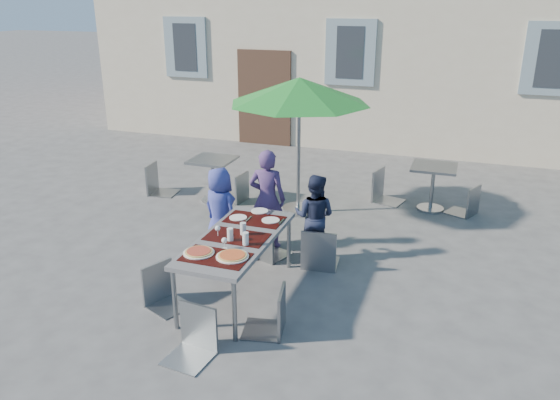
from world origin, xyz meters
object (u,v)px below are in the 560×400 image
at_px(chair_3, 161,262).
at_px(patio_umbrella, 299,92).
at_px(chair_4, 272,285).
at_px(chair_1, 265,217).
at_px(cafe_table_0, 213,172).
at_px(pizza_near_left, 199,252).
at_px(chair_0, 228,221).
at_px(dining_table, 237,241).
at_px(bg_chair_r_0, 237,170).
at_px(child_1, 267,199).
at_px(cafe_table_1, 433,180).
at_px(chair_2, 320,225).
at_px(pizza_near_right, 232,256).
at_px(child_0, 220,210).
at_px(bg_chair_l_0, 156,161).
at_px(child_2, 315,217).
at_px(bg_chair_r_1, 470,183).
at_px(bg_chair_l_1, 385,167).
at_px(chair_5, 191,304).

xyz_separation_m(chair_3, patio_umbrella, (0.59, 3.25, 1.42)).
bearing_deg(chair_4, chair_1, 112.96).
bearing_deg(chair_3, cafe_table_0, 106.15).
relative_size(pizza_near_left, chair_1, 0.33).
bearing_deg(cafe_table_0, pizza_near_left, -66.31).
distance_m(pizza_near_left, chair_0, 1.47).
bearing_deg(chair_1, patio_umbrella, 93.01).
relative_size(dining_table, bg_chair_r_0, 1.95).
distance_m(child_1, cafe_table_1, 3.02).
bearing_deg(chair_2, chair_1, 177.02).
relative_size(pizza_near_right, patio_umbrella, 0.16).
height_order(cafe_table_0, cafe_table_1, cafe_table_1).
bearing_deg(child_1, dining_table, 90.57).
distance_m(pizza_near_left, chair_3, 0.57).
bearing_deg(child_0, bg_chair_l_0, -18.82).
height_order(dining_table, child_2, child_2).
height_order(child_1, chair_0, child_1).
height_order(chair_1, chair_3, chair_1).
height_order(bg_chair_l_0, bg_chair_r_0, bg_chair_l_0).
distance_m(chair_2, bg_chair_r_1, 3.12).
bearing_deg(dining_table, child_0, 123.77).
bearing_deg(bg_chair_l_1, chair_1, -112.49).
relative_size(child_0, chair_4, 1.25).
distance_m(cafe_table_0, cafe_table_1, 3.67).
bearing_deg(pizza_near_right, child_0, 119.40).
relative_size(cafe_table_0, bg_chair_l_1, 0.73).
relative_size(child_0, chair_1, 1.17).
distance_m(dining_table, bg_chair_l_1, 3.94).
height_order(child_1, chair_5, child_1).
relative_size(pizza_near_left, cafe_table_1, 0.44).
height_order(dining_table, chair_5, chair_5).
xyz_separation_m(chair_4, cafe_table_0, (-2.32, 3.39, -0.04)).
height_order(chair_1, chair_4, chair_1).
xyz_separation_m(chair_2, bg_chair_r_1, (1.76, 2.58, -0.06)).
bearing_deg(chair_2, chair_5, -107.20).
xyz_separation_m(child_2, bg_chair_r_0, (-1.84, 1.64, -0.03)).
relative_size(chair_3, chair_5, 0.97).
height_order(cafe_table_0, bg_chair_r_0, bg_chair_r_0).
distance_m(chair_5, bg_chair_l_1, 5.09).
distance_m(chair_2, bg_chair_r_0, 2.79).
height_order(dining_table, patio_umbrella, patio_umbrella).
xyz_separation_m(chair_3, cafe_table_1, (2.63, 4.08, -0.02)).
bearing_deg(bg_chair_l_0, bg_chair_r_1, 7.92).
bearing_deg(bg_chair_l_1, bg_chair_r_0, -160.28).
height_order(pizza_near_right, child_1, child_1).
bearing_deg(chair_0, cafe_table_1, 48.27).
relative_size(child_1, chair_0, 1.54).
bearing_deg(chair_0, cafe_table_0, 121.12).
height_order(child_1, bg_chair_l_1, child_1).
xyz_separation_m(bg_chair_l_0, bg_chair_l_1, (3.89, 0.95, 0.01)).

